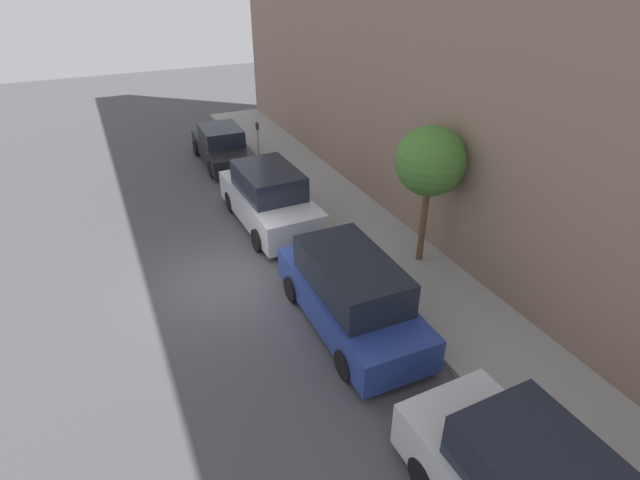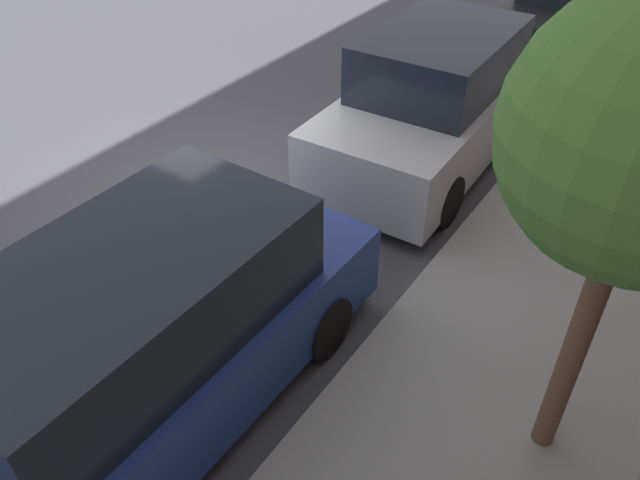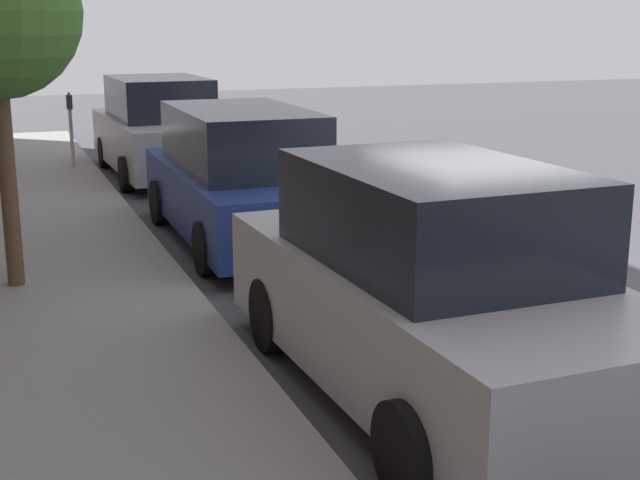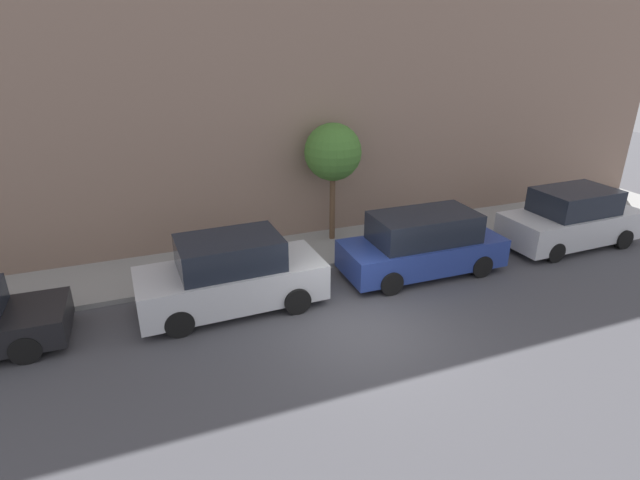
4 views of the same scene
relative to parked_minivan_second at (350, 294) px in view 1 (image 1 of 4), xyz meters
The scene contains 8 objects.
ground_plane 3.86m from the parked_minivan_second, 126.97° to the left, with size 60.00×60.00×0.00m, color #424247.
sidewalk 4.06m from the parked_minivan_second, 49.07° to the left, with size 2.71×32.00×0.15m.
building_facade 7.48m from the parked_minivan_second, 31.16° to the left, with size 2.00×32.00×11.32m.
parked_minivan_second is the anchor object (origin of this frame).
parked_suv_third 5.77m from the parked_minivan_second, 89.83° to the left, with size 2.09×4.85×1.98m.
parked_sedan_fourth 11.96m from the parked_minivan_second, 89.53° to the left, with size 1.92×4.54×1.54m.
parking_meter_far 12.04m from the parked_minivan_second, 81.92° to the left, with size 0.11×0.15×1.44m.
street_tree 4.19m from the parked_minivan_second, 27.27° to the left, with size 1.87×1.87×3.97m.
Camera 1 is at (-2.42, -11.42, 7.96)m, focal length 28.00 mm.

